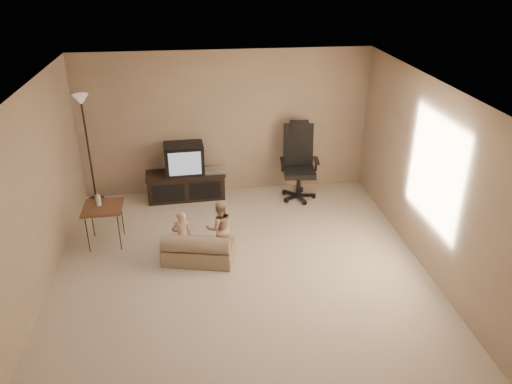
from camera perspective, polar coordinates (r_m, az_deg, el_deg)
floor at (r=6.79m, az=-1.62°, el=-9.55°), size 5.50×5.50×0.00m
room_shell at (r=6.04m, az=-1.80°, el=2.28°), size 5.50×5.50×5.50m
tv_stand at (r=8.75m, az=-8.03°, el=1.83°), size 1.40×0.58×0.99m
office_chair at (r=8.70m, az=4.87°, el=2.38°), size 0.67×0.71×1.34m
side_table at (r=7.53m, az=-17.15°, el=-1.70°), size 0.56×0.56×0.83m
floor_lamp at (r=8.65m, az=-18.99°, el=7.22°), size 0.29×0.29×1.88m
child_sofa at (r=7.02m, az=-6.64°, el=-6.60°), size 1.05×0.74×0.47m
toddler_left at (r=6.99m, az=-8.46°, el=-4.99°), size 0.31×0.25×0.77m
toddler_right at (r=7.05m, az=-4.12°, el=-4.10°), size 0.44×0.28×0.85m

